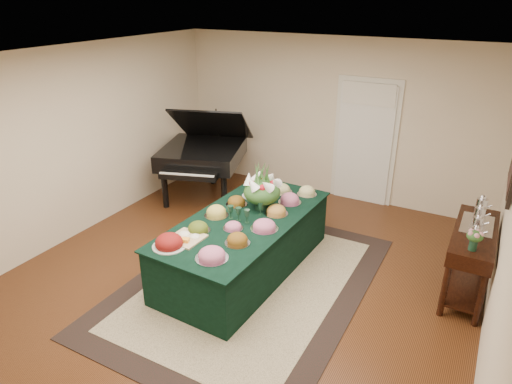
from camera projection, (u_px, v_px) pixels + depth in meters
The scene contains 13 objects.
ground at pixel (245, 275), 5.85m from camera, with size 6.00×6.00×0.00m, color black.
area_rug at pixel (249, 283), 5.68m from camera, with size 2.67×3.74×0.01m.
kitchen_doorway at pixel (365, 143), 7.56m from camera, with size 1.05×0.07×2.10m.
buffet_table at pixel (245, 244), 5.83m from camera, with size 1.33×2.63×0.75m.
food_platters at pixel (244, 214), 5.67m from camera, with size 1.12×2.35×0.14m.
cutting_board at pixel (187, 236), 5.20m from camera, with size 0.38×0.38×0.10m.
green_goblets at pixel (244, 213), 5.62m from camera, with size 0.35×0.34×0.18m.
floral_centerpiece at pixel (262, 188), 5.82m from camera, with size 0.50×0.50×0.50m.
grand_piano at pixel (203, 153), 7.76m from camera, with size 1.67×1.85×1.63m.
wicker_basket at pixel (236, 210), 7.28m from camera, with size 0.40×0.40×0.25m, color #A37241.
mahogany_sideboard at pixel (473, 245), 5.24m from camera, with size 0.45×1.33×0.86m.
tea_service at pixel (479, 217), 5.19m from camera, with size 0.34×0.74×0.30m.
pink_bouquet at pixel (475, 237), 4.70m from camera, with size 0.18×0.18×0.24m.
Camera 1 is at (2.47, -4.25, 3.34)m, focal length 32.00 mm.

